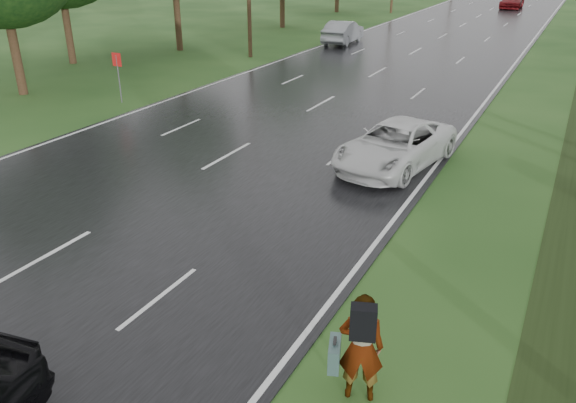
# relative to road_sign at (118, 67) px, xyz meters

# --- Properties ---
(ground) EXTENTS (220.00, 220.00, 0.00)m
(ground) POSITION_rel_road_sign_xyz_m (8.50, -12.00, -1.64)
(ground) COLOR #1F4217
(ground) RESTS_ON ground
(road) EXTENTS (14.00, 180.00, 0.04)m
(road) POSITION_rel_road_sign_xyz_m (8.50, 33.00, -1.62)
(road) COLOR black
(road) RESTS_ON ground
(edge_stripe_east) EXTENTS (0.12, 180.00, 0.01)m
(edge_stripe_east) POSITION_rel_road_sign_xyz_m (15.25, 33.00, -1.60)
(edge_stripe_east) COLOR silver
(edge_stripe_east) RESTS_ON road
(edge_stripe_west) EXTENTS (0.12, 180.00, 0.01)m
(edge_stripe_west) POSITION_rel_road_sign_xyz_m (1.75, 33.00, -1.60)
(edge_stripe_west) COLOR silver
(edge_stripe_west) RESTS_ON road
(center_line) EXTENTS (0.12, 180.00, 0.01)m
(center_line) POSITION_rel_road_sign_xyz_m (8.50, 33.00, -1.60)
(center_line) COLOR silver
(center_line) RESTS_ON road
(road_sign) EXTENTS (0.50, 0.06, 2.30)m
(road_sign) POSITION_rel_road_sign_xyz_m (0.00, 0.00, 0.00)
(road_sign) COLOR slate
(road_sign) RESTS_ON ground
(pedestrian) EXTENTS (1.03, 0.79, 1.97)m
(pedestrian) POSITION_rel_road_sign_xyz_m (16.68, -12.71, -0.62)
(pedestrian) COLOR #A5998C
(pedestrian) RESTS_ON ground
(white_pickup) EXTENTS (3.28, 5.57, 1.45)m
(white_pickup) POSITION_rel_road_sign_xyz_m (14.00, -2.28, -0.88)
(white_pickup) COLOR silver
(white_pickup) RESTS_ON road
(silver_sedan) EXTENTS (2.05, 5.10, 1.65)m
(silver_sedan) POSITION_rel_road_sign_xyz_m (2.70, 20.81, -0.78)
(silver_sedan) COLOR #94979C
(silver_sedan) RESTS_ON road
(far_car_red) EXTENTS (2.26, 5.54, 1.61)m
(far_car_red) POSITION_rel_road_sign_xyz_m (10.40, 53.79, -0.80)
(far_car_red) COLOR maroon
(far_car_red) RESTS_ON road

